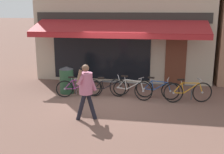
{
  "coord_description": "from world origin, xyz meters",
  "views": [
    {
      "loc": [
        1.76,
        -9.67,
        3.36
      ],
      "look_at": [
        0.2,
        -0.47,
        1.05
      ],
      "focal_mm": 45.0,
      "sensor_mm": 36.0,
      "label": 1
    }
  ],
  "objects_px": {
    "bicycle_black": "(108,88)",
    "bicycle_orange": "(188,92)",
    "bicycle_purple": "(79,87)",
    "bicycle_blue": "(157,89)",
    "bicycle_silver": "(130,89)",
    "pedestrian_adult": "(86,86)",
    "litter_bin": "(67,80)"
  },
  "relations": [
    {
      "from": "bicycle_black",
      "to": "litter_bin",
      "type": "bearing_deg",
      "value": 157.99
    },
    {
      "from": "bicycle_blue",
      "to": "bicycle_orange",
      "type": "relative_size",
      "value": 0.93
    },
    {
      "from": "bicycle_blue",
      "to": "litter_bin",
      "type": "height_order",
      "value": "litter_bin"
    },
    {
      "from": "bicycle_silver",
      "to": "bicycle_blue",
      "type": "relative_size",
      "value": 1.04
    },
    {
      "from": "pedestrian_adult",
      "to": "litter_bin",
      "type": "height_order",
      "value": "pedestrian_adult"
    },
    {
      "from": "bicycle_purple",
      "to": "bicycle_orange",
      "type": "relative_size",
      "value": 0.94
    },
    {
      "from": "bicycle_silver",
      "to": "pedestrian_adult",
      "type": "xyz_separation_m",
      "value": [
        -1.11,
        -2.29,
        0.67
      ]
    },
    {
      "from": "bicycle_purple",
      "to": "pedestrian_adult",
      "type": "height_order",
      "value": "pedestrian_adult"
    },
    {
      "from": "bicycle_silver",
      "to": "pedestrian_adult",
      "type": "height_order",
      "value": "pedestrian_adult"
    },
    {
      "from": "bicycle_blue",
      "to": "bicycle_black",
      "type": "bearing_deg",
      "value": -169.38
    },
    {
      "from": "bicycle_silver",
      "to": "litter_bin",
      "type": "height_order",
      "value": "litter_bin"
    },
    {
      "from": "bicycle_black",
      "to": "pedestrian_adult",
      "type": "xyz_separation_m",
      "value": [
        -0.22,
        -2.4,
        0.71
      ]
    },
    {
      "from": "bicycle_blue",
      "to": "bicycle_purple",
      "type": "bearing_deg",
      "value": -165.99
    },
    {
      "from": "pedestrian_adult",
      "to": "bicycle_blue",
      "type": "bearing_deg",
      "value": -120.51
    },
    {
      "from": "bicycle_black",
      "to": "bicycle_silver",
      "type": "distance_m",
      "value": 0.9
    },
    {
      "from": "bicycle_silver",
      "to": "litter_bin",
      "type": "xyz_separation_m",
      "value": [
        -2.6,
        0.28,
        0.16
      ]
    },
    {
      "from": "bicycle_purple",
      "to": "bicycle_blue",
      "type": "xyz_separation_m",
      "value": [
        3.0,
        0.23,
        0.01
      ]
    },
    {
      "from": "bicycle_silver",
      "to": "bicycle_orange",
      "type": "xyz_separation_m",
      "value": [
        2.11,
        -0.1,
        0.01
      ]
    },
    {
      "from": "bicycle_purple",
      "to": "pedestrian_adult",
      "type": "xyz_separation_m",
      "value": [
        0.88,
        -2.2,
        0.7
      ]
    },
    {
      "from": "bicycle_black",
      "to": "bicycle_orange",
      "type": "bearing_deg",
      "value": -20.54
    },
    {
      "from": "bicycle_purple",
      "to": "bicycle_black",
      "type": "xyz_separation_m",
      "value": [
        1.11,
        0.2,
        -0.01
      ]
    },
    {
      "from": "bicycle_orange",
      "to": "pedestrian_adult",
      "type": "distance_m",
      "value": 3.95
    },
    {
      "from": "bicycle_purple",
      "to": "pedestrian_adult",
      "type": "relative_size",
      "value": 0.96
    },
    {
      "from": "bicycle_orange",
      "to": "litter_bin",
      "type": "xyz_separation_m",
      "value": [
        -4.71,
        0.38,
        0.15
      ]
    },
    {
      "from": "bicycle_purple",
      "to": "bicycle_black",
      "type": "distance_m",
      "value": 1.13
    },
    {
      "from": "bicycle_black",
      "to": "litter_bin",
      "type": "xyz_separation_m",
      "value": [
        -1.71,
        0.16,
        0.2
      ]
    },
    {
      "from": "bicycle_purple",
      "to": "bicycle_silver",
      "type": "height_order",
      "value": "bicycle_silver"
    },
    {
      "from": "bicycle_blue",
      "to": "bicycle_orange",
      "type": "xyz_separation_m",
      "value": [
        1.1,
        -0.25,
        0.02
      ]
    },
    {
      "from": "bicycle_purple",
      "to": "bicycle_blue",
      "type": "height_order",
      "value": "bicycle_blue"
    },
    {
      "from": "bicycle_black",
      "to": "bicycle_orange",
      "type": "height_order",
      "value": "bicycle_orange"
    },
    {
      "from": "bicycle_silver",
      "to": "bicycle_blue",
      "type": "xyz_separation_m",
      "value": [
        1.01,
        0.15,
        -0.02
      ]
    },
    {
      "from": "bicycle_purple",
      "to": "bicycle_black",
      "type": "bearing_deg",
      "value": -10.26
    }
  ]
}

